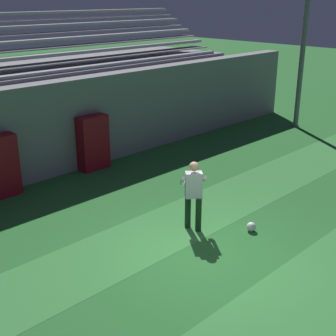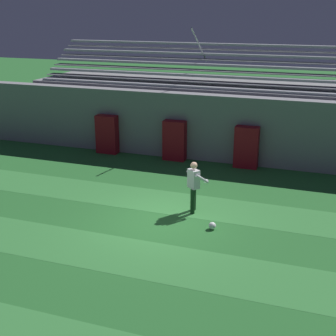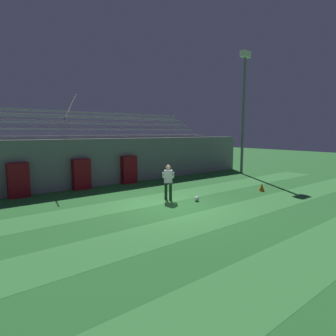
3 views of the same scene
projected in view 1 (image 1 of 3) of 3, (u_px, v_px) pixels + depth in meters
ground_plane at (205, 257)px, 9.79m from camera, size 80.00×80.00×0.00m
turf_stripe_mid at (301, 304)px, 8.29m from camera, size 28.00×1.87×0.01m
turf_stripe_far at (157, 233)px, 10.78m from camera, size 28.00×1.87×0.01m
back_wall at (38, 132)px, 13.64m from camera, size 24.00×0.60×2.80m
padding_pillar_gate_left at (0, 167)px, 12.45m from camera, size 0.96×0.44×1.71m
padding_pillar_gate_right at (93, 143)px, 14.47m from camera, size 0.96×0.44×1.71m
bleacher_stand at (1, 115)px, 15.16m from camera, size 18.00×4.05×5.43m
goalkeeper at (193, 191)px, 10.65m from camera, size 0.74×0.73×1.67m
soccer_ball at (251, 227)px, 10.82m from camera, size 0.22×0.22×0.22m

